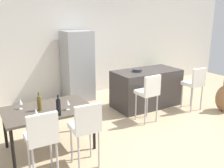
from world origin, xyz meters
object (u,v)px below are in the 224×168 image
(fruit_bowl, at_px, (137,70))
(potted_plant, at_px, (159,73))
(wine_bottle_corner, at_px, (58,107))
(wine_glass_right, at_px, (20,102))
(wine_glass_middle, at_px, (68,102))
(bar_chair_middle, at_px, (195,82))
(wine_glass_far, at_px, (36,112))
(floor_vase, at_px, (224,98))
(dining_chair_near, at_px, (42,136))
(kitchen_island, at_px, (146,88))
(bar_chair_left, at_px, (149,91))
(refrigerator, at_px, (78,66))
(dining_table, at_px, (48,112))
(wine_bottle_left, at_px, (39,103))

(fruit_bowl, height_order, potted_plant, fruit_bowl)
(wine_bottle_corner, xyz_separation_m, wine_glass_right, (-0.46, 0.57, -0.01))
(potted_plant, bearing_deg, wine_glass_middle, -149.25)
(bar_chair_middle, xyz_separation_m, wine_bottle_corner, (-3.47, -0.38, 0.18))
(wine_glass_far, height_order, floor_vase, wine_glass_far)
(wine_bottle_corner, relative_size, potted_plant, 0.50)
(dining_chair_near, xyz_separation_m, wine_glass_middle, (0.60, 0.61, 0.17))
(kitchen_island, xyz_separation_m, wine_glass_far, (-3.00, -1.19, 0.40))
(bar_chair_left, relative_size, refrigerator, 0.57)
(dining_chair_near, bearing_deg, wine_glass_middle, 45.48)
(dining_table, height_order, wine_glass_middle, wine_glass_middle)
(wine_glass_right, bearing_deg, potted_plant, 22.79)
(wine_bottle_left, xyz_separation_m, wine_glass_middle, (0.41, -0.19, -0.01))
(wine_bottle_corner, height_order, wine_glass_far, wine_bottle_corner)
(wine_bottle_left, xyz_separation_m, fruit_bowl, (2.56, 0.85, 0.08))
(wine_glass_right, bearing_deg, floor_vase, -7.50)
(dining_chair_near, height_order, potted_plant, dining_chair_near)
(dining_table, xyz_separation_m, wine_bottle_corner, (0.07, -0.37, 0.20))
(dining_table, distance_m, wine_bottle_left, 0.24)
(refrigerator, bearing_deg, dining_chair_near, -120.60)
(wine_glass_middle, height_order, wine_glass_far, same)
(refrigerator, distance_m, potted_plant, 2.87)
(bar_chair_left, height_order, bar_chair_middle, same)
(dining_table, distance_m, refrigerator, 2.62)
(dining_chair_near, relative_size, wine_glass_middle, 6.03)
(bar_chair_left, xyz_separation_m, dining_table, (-2.16, -0.02, -0.02))
(wine_bottle_corner, height_order, wine_glass_right, wine_bottle_corner)
(dining_chair_near, height_order, fruit_bowl, dining_chair_near)
(wine_glass_right, distance_m, fruit_bowl, 2.89)
(floor_vase, bearing_deg, potted_plant, 86.77)
(wine_bottle_corner, distance_m, fruit_bowl, 2.65)
(bar_chair_middle, bearing_deg, fruit_bowl, 143.75)
(wine_bottle_left, height_order, fruit_bowl, wine_bottle_left)
(fruit_bowl, height_order, floor_vase, fruit_bowl)
(fruit_bowl, bearing_deg, wine_bottle_left, -161.61)
(wine_glass_right, height_order, fruit_bowl, fruit_bowl)
(wine_glass_middle, height_order, wine_glass_right, same)
(potted_plant, bearing_deg, wine_glass_far, -150.96)
(bar_chair_middle, xyz_separation_m, dining_table, (-3.54, -0.02, -0.02))
(wine_glass_right, xyz_separation_m, floor_vase, (4.52, -0.59, -0.54))
(floor_vase, relative_size, potted_plant, 1.22)
(kitchen_island, distance_m, dining_chair_near, 3.47)
(bar_chair_middle, height_order, wine_glass_far, bar_chair_middle)
(kitchen_island, height_order, refrigerator, refrigerator)
(wine_glass_right, bearing_deg, bar_chair_middle, -2.67)
(bar_chair_left, bearing_deg, refrigerator, 108.17)
(refrigerator, bearing_deg, floor_vase, -43.75)
(dining_table, bearing_deg, dining_chair_near, -111.33)
(dining_table, xyz_separation_m, fruit_bowl, (2.43, 0.83, 0.28))
(kitchen_island, distance_m, wine_bottle_corner, 2.94)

